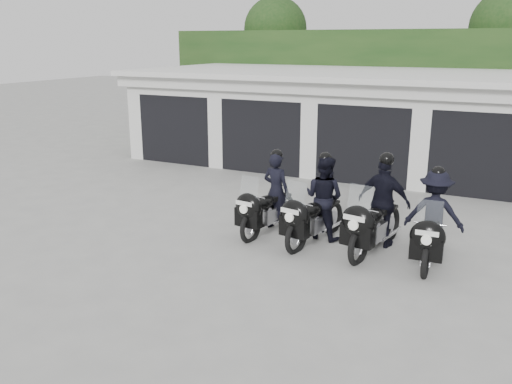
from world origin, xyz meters
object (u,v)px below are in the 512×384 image
at_px(police_bike_c, 380,208).
at_px(police_bike_b, 319,203).
at_px(police_bike_d, 433,220).
at_px(police_bike_a, 269,199).

bearing_deg(police_bike_c, police_bike_b, -167.36).
distance_m(police_bike_c, police_bike_d, 1.01).
xyz_separation_m(police_bike_c, police_bike_d, (1.00, -0.08, -0.06)).
relative_size(police_bike_c, police_bike_d, 1.08).
height_order(police_bike_a, police_bike_b, police_bike_b).
bearing_deg(police_bike_c, police_bike_a, -169.23).
relative_size(police_bike_a, police_bike_c, 0.92).
distance_m(police_bike_a, police_bike_d, 3.31).
bearing_deg(police_bike_b, police_bike_a, -169.95).
bearing_deg(police_bike_b, police_bike_d, 10.45).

